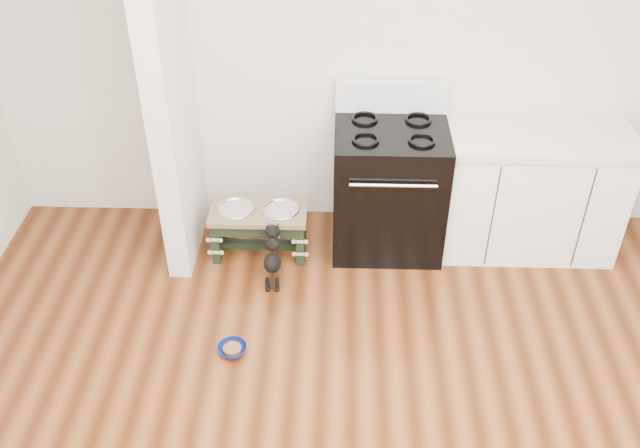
{
  "coord_description": "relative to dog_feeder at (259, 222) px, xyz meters",
  "views": [
    {
      "loc": [
        -0.1,
        -1.97,
        3.24
      ],
      "look_at": [
        -0.21,
        1.68,
        0.5
      ],
      "focal_mm": 40.0,
      "sensor_mm": 36.0,
      "label": 1
    }
  ],
  "objects": [
    {
      "name": "puppy",
      "position": [
        0.12,
        -0.31,
        -0.04
      ],
      "size": [
        0.12,
        0.34,
        0.41
      ],
      "color": "black",
      "rests_on": "ground"
    },
    {
      "name": "dog_feeder",
      "position": [
        0.0,
        0.0,
        0.0
      ],
      "size": [
        0.67,
        0.36,
        0.38
      ],
      "color": "black",
      "rests_on": "ground"
    },
    {
      "name": "cabinet_run",
      "position": [
        1.88,
        0.18,
        0.19
      ],
      "size": [
        1.24,
        0.64,
        0.91
      ],
      "color": "white",
      "rests_on": "ground"
    },
    {
      "name": "partition_wall",
      "position": [
        -0.53,
        0.1,
        1.09
      ],
      "size": [
        0.15,
        0.8,
        2.7
      ],
      "primitive_type": "cube",
      "color": "silver",
      "rests_on": "ground"
    },
    {
      "name": "floor_bowl",
      "position": [
        -0.08,
        -0.98,
        -0.23
      ],
      "size": [
        0.22,
        0.22,
        0.05
      ],
      "rotation": [
        0.0,
        0.0,
        -0.35
      ],
      "color": "navy",
      "rests_on": "ground"
    },
    {
      "name": "oven_range",
      "position": [
        0.9,
        0.16,
        0.22
      ],
      "size": [
        0.76,
        0.69,
        1.14
      ],
      "color": "black",
      "rests_on": "ground"
    },
    {
      "name": "room_shell",
      "position": [
        0.65,
        -2.0,
        1.36
      ],
      "size": [
        5.0,
        5.0,
        5.0
      ],
      "color": "silver",
      "rests_on": "ground"
    }
  ]
}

